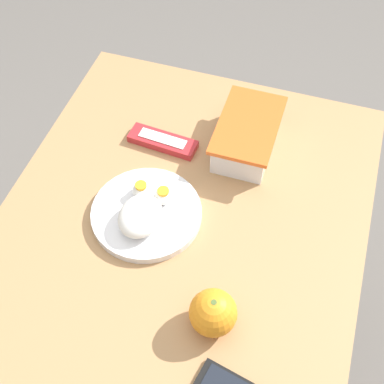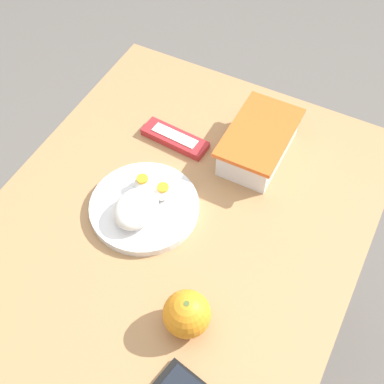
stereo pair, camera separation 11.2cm
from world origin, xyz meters
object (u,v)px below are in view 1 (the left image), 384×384
Objects in this scene: orange_fruit at (213,313)px; candy_bar at (163,141)px; food_container at (247,136)px; rice_plate at (145,213)px.

orange_fruit is 0.53× the size of candy_bar.
candy_bar is (0.05, -0.18, -0.02)m from food_container.
candy_bar is at bearing -148.88° from orange_fruit.
orange_fruit is at bearing 6.24° from food_container.
orange_fruit is 0.27m from rice_plate.
orange_fruit is (0.44, 0.05, 0.01)m from food_container.
rice_plate is 1.41× the size of candy_bar.
rice_plate is at bearing -132.26° from orange_fruit.
food_container is at bearing 149.93° from rice_plate.
rice_plate is 0.21m from candy_bar.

